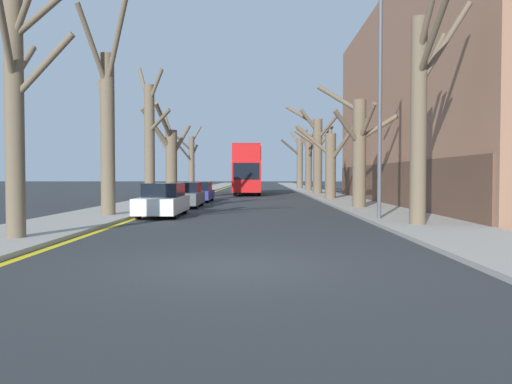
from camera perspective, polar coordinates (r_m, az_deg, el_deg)
The scene contains 21 objects.
ground_plane at distance 9.81m, azimuth -3.19°, elevation -8.52°, with size 300.00×300.00×0.00m, color #2B2D30.
sidewalk_left at distance 60.07m, azimuth -6.24°, elevation 0.22°, with size 3.47×120.00×0.12m, color gray.
sidewalk_right at distance 59.94m, azimuth 6.08°, elevation 0.22°, with size 3.47×120.00×0.12m, color gray.
building_facade_right at distance 33.64m, azimuth 22.74°, elevation 9.69°, with size 10.08×30.14×12.89m.
kerb_line_stripe at distance 59.88m, azimuth -4.42°, elevation 0.17°, with size 0.24×120.00×0.01m, color yellow.
street_tree_left_0 at distance 14.80m, azimuth -25.56°, elevation 9.51°, with size 2.95×3.14×7.56m.
street_tree_left_1 at distance 22.07m, azimuth -16.64°, elevation 7.32°, with size 2.12×2.61×8.83m.
street_tree_left_2 at distance 30.39m, azimuth -12.05°, elevation 5.89°, with size 2.74×3.51×8.62m.
street_tree_left_3 at distance 37.86m, azimuth -9.82°, elevation 4.14°, with size 3.08×5.72×6.90m.
street_tree_left_4 at distance 47.01m, azimuth -7.44°, elevation 3.44°, with size 2.48×3.95×6.57m.
street_tree_right_0 at distance 17.95m, azimuth 18.33°, elevation 8.89°, with size 1.97×4.15×7.81m.
street_tree_right_1 at distance 26.94m, azimuth 11.67°, elevation 4.89°, with size 4.19×2.44×6.68m.
street_tree_right_2 at distance 37.34m, azimuth 8.46°, elevation 3.43°, with size 4.05×4.76×5.54m.
street_tree_right_3 at distance 47.34m, azimuth 6.97°, elevation 4.68°, with size 4.89×3.10×8.53m.
street_tree_right_4 at distance 56.35m, azimuth 6.09°, elevation 3.83°, with size 3.10×2.78×7.54m.
street_tree_right_5 at distance 66.34m, azimuth 4.96°, elevation 3.57°, with size 3.75×3.27×7.88m.
double_decker_bus at distance 47.57m, azimuth -0.92°, elevation 2.82°, with size 2.49×11.55×4.53m.
parked_car_0 at distance 22.16m, azimuth -10.57°, elevation -0.98°, with size 1.71×4.48×1.44m.
parked_car_1 at distance 28.29m, azimuth -8.15°, elevation -0.39°, with size 1.83×4.16×1.39m.
parked_car_2 at distance 34.35m, azimuth -6.61°, elevation -0.02°, with size 1.85×4.32×1.36m.
lamp_post at distance 20.12m, azimuth 13.75°, elevation 11.48°, with size 1.40×0.20×9.35m.
Camera 1 is at (0.63, -9.63, 1.77)m, focal length 35.00 mm.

